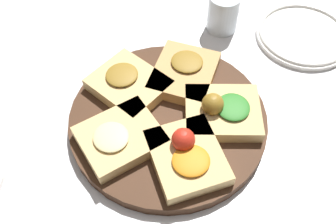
# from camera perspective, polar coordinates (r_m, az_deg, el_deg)

# --- Properties ---
(ground_plane) EXTENTS (3.00, 3.00, 0.00)m
(ground_plane) POSITION_cam_1_polar(r_m,az_deg,el_deg) (0.71, 0.00, -1.62)
(ground_plane) COLOR white
(serving_board) EXTENTS (0.35, 0.35, 0.02)m
(serving_board) POSITION_cam_1_polar(r_m,az_deg,el_deg) (0.70, 0.00, -1.11)
(serving_board) COLOR #422819
(serving_board) RESTS_ON ground_plane
(focaccia_slice_0) EXTENTS (0.17, 0.16, 0.03)m
(focaccia_slice_0) POSITION_cam_1_polar(r_m,az_deg,el_deg) (0.74, 2.40, 5.75)
(focaccia_slice_0) COLOR tan
(focaccia_slice_0) RESTS_ON serving_board
(focaccia_slice_1) EXTENTS (0.14, 0.15, 0.03)m
(focaccia_slice_1) POSITION_cam_1_polar(r_m,az_deg,el_deg) (0.72, -5.78, 4.08)
(focaccia_slice_1) COLOR #DBB775
(focaccia_slice_1) RESTS_ON serving_board
(focaccia_slice_2) EXTENTS (0.13, 0.11, 0.03)m
(focaccia_slice_2) POSITION_cam_1_polar(r_m,az_deg,el_deg) (0.65, -7.14, -3.51)
(focaccia_slice_2) COLOR #DBB775
(focaccia_slice_2) RESTS_ON serving_board
(focaccia_slice_3) EXTENTS (0.14, 0.15, 0.05)m
(focaccia_slice_3) POSITION_cam_1_polar(r_m,az_deg,el_deg) (0.63, 2.74, -6.26)
(focaccia_slice_3) COLOR #DBB775
(focaccia_slice_3) RESTS_ON serving_board
(focaccia_slice_4) EXTENTS (0.17, 0.16, 0.05)m
(focaccia_slice_4) POSITION_cam_1_polar(r_m,az_deg,el_deg) (0.68, 7.84, 0.16)
(focaccia_slice_4) COLOR #DBB775
(focaccia_slice_4) RESTS_ON serving_board
(plate_right) EXTENTS (0.20, 0.20, 0.02)m
(plate_right) POSITION_cam_1_polar(r_m,az_deg,el_deg) (0.90, 19.06, 10.54)
(plate_right) COLOR white
(plate_right) RESTS_ON ground_plane
(water_glass) EXTENTS (0.06, 0.06, 0.08)m
(water_glass) POSITION_cam_1_polar(r_m,az_deg,el_deg) (0.86, 8.00, 14.07)
(water_glass) COLOR silver
(water_glass) RESTS_ON ground_plane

